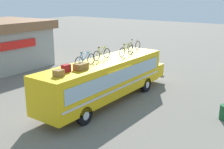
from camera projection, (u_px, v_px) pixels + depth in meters
name	position (u px, v px, depth m)	size (l,w,h in m)	color
ground_plane	(105.00, 103.00, 18.36)	(120.00, 120.00, 0.00)	slate
bus	(107.00, 78.00, 18.11)	(11.67, 2.49, 2.81)	yellow
luggage_bag_1	(59.00, 73.00, 14.15)	(0.48, 0.42, 0.33)	olive
luggage_bag_2	(66.00, 68.00, 14.98)	(0.44, 0.34, 0.40)	maroon
luggage_bag_3	(81.00, 66.00, 15.42)	(0.74, 0.54, 0.36)	olive
rooftop_bicycle_1	(85.00, 60.00, 16.15)	(1.73, 0.44, 0.87)	black
rooftop_bicycle_2	(102.00, 54.00, 17.83)	(1.72, 0.44, 0.87)	black
rooftop_bicycle_3	(126.00, 51.00, 18.93)	(1.73, 0.44, 0.88)	black
rooftop_bicycle_4	(134.00, 46.00, 20.80)	(1.77, 0.44, 0.89)	black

